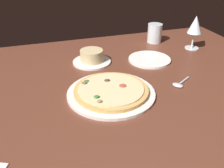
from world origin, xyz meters
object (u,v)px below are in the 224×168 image
Objects in this scene: ramekin_on_saucer at (92,58)px; water_glass at (155,34)px; pizza_main at (111,92)px; side_plate at (149,59)px; wine_glass_near at (195,26)px; spoon at (179,84)px.

ramekin_on_saucer is 1.73× the size of water_glass.
pizza_main is 1.63× the size of side_plate.
pizza_main is 59.18cm from wine_glass_near.
ramekin_on_saucer is at bearing 131.43° from spoon.
ramekin_on_saucer is at bearing 167.66° from side_plate.
side_plate is at bearing -12.34° from ramekin_on_saucer.
ramekin_on_saucer is (0.08, 27.57, 1.20)cm from pizza_main.
side_plate is at bearing -165.37° from wine_glass_near.
pizza_main is at bearing -150.31° from wine_glass_near.
pizza_main is 27.60cm from ramekin_on_saucer.
spoon is (-11.46, -44.18, -3.88)cm from water_glass.
water_glass reaches higher than spoon.
water_glass is at bearing 59.23° from side_plate.
ramekin_on_saucer is 25.42cm from side_plate.
water_glass reaches higher than ramekin_on_saucer.
pizza_main is 1.84× the size of ramekin_on_saucer.
wine_glass_near is at bearing 29.69° from pizza_main.
wine_glass_near reaches higher than side_plate.
pizza_main is 33.29cm from side_plate.
wine_glass_near is (50.68, 28.90, 9.95)cm from pizza_main.
spoon is at bearing -129.55° from wine_glass_near.
spoon is at bearing -88.02° from side_plate.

